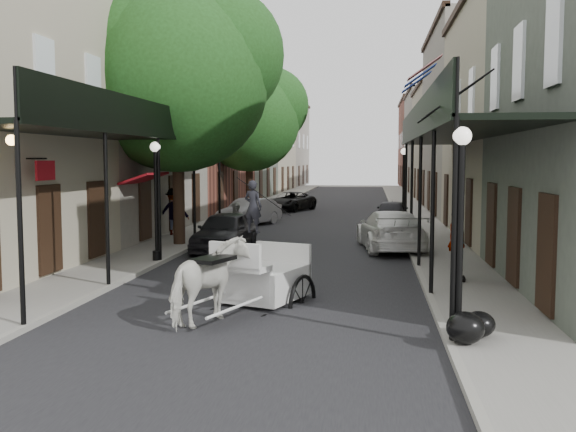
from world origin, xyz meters
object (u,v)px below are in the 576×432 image
(tree_near, at_px, (189,73))
(car_left_far, at_px, (290,201))
(car_left_mid, at_px, (249,212))
(lamppost_right_far, at_px, (404,185))
(carriage, at_px, (274,252))
(car_right_far, at_px, (392,212))
(tree_far, at_px, (255,116))
(pedestrian_walking, at_px, (237,222))
(lamppost_right_near, at_px, (460,231))
(pedestrian_sidewalk_right, at_px, (457,244))
(lamppost_left, at_px, (156,199))
(horse, at_px, (210,282))
(pedestrian_sidewalk_left, at_px, (174,212))
(car_left_near, at_px, (225,231))
(car_right_near, at_px, (390,230))

(tree_near, height_order, car_left_far, tree_near)
(car_left_mid, bearing_deg, lamppost_right_far, 21.76)
(carriage, distance_m, car_right_far, 17.82)
(tree_far, relative_size, lamppost_right_far, 2.32)
(pedestrian_walking, bearing_deg, car_left_mid, 110.29)
(lamppost_right_near, relative_size, pedestrian_sidewalk_right, 1.90)
(lamppost_left, height_order, horse, lamppost_left)
(pedestrian_sidewalk_left, bearing_deg, car_left_near, 114.32)
(car_right_near, bearing_deg, lamppost_right_far, -103.65)
(horse, height_order, pedestrian_walking, horse)
(lamppost_right_near, xyz_separation_m, lamppost_right_far, (0.00, 20.00, 0.00))
(car_right_far, bearing_deg, tree_far, -28.32)
(tree_near, relative_size, carriage, 3.38)
(lamppost_left, xyz_separation_m, lamppost_right_far, (8.20, 12.00, 0.00))
(pedestrian_sidewalk_left, relative_size, car_right_near, 0.39)
(horse, xyz_separation_m, pedestrian_sidewalk_right, (5.38, 4.67, 0.24))
(pedestrian_walking, height_order, car_left_mid, pedestrian_walking)
(lamppost_right_near, xyz_separation_m, pedestrian_sidewalk_right, (0.69, 5.67, -0.95))
(lamppost_right_far, height_order, car_left_mid, lamppost_right_far)
(tree_near, bearing_deg, lamppost_right_near, -55.73)
(lamppost_right_near, bearing_deg, tree_near, 124.27)
(tree_far, relative_size, pedestrian_sidewalk_right, 4.42)
(tree_near, xyz_separation_m, car_right_near, (7.47, -0.09, -5.76))
(carriage, height_order, pedestrian_walking, carriage)
(car_right_near, distance_m, car_right_far, 8.92)
(pedestrian_sidewalk_right, height_order, car_right_far, pedestrian_sidewalk_right)
(car_left_near, distance_m, car_left_mid, 9.01)
(car_left_near, xyz_separation_m, car_left_far, (0.01, 18.55, -0.11))
(pedestrian_sidewalk_left, distance_m, car_left_mid, 5.69)
(pedestrian_sidewalk_right, xyz_separation_m, car_left_far, (-7.39, 23.88, -0.49))
(carriage, height_order, car_left_far, carriage)
(horse, relative_size, car_left_mid, 0.49)
(lamppost_left, height_order, pedestrian_sidewalk_right, lamppost_left)
(pedestrian_sidewalk_left, bearing_deg, lamppost_right_far, -166.61)
(car_left_near, distance_m, car_right_far, 11.77)
(tree_near, distance_m, pedestrian_sidewalk_right, 12.34)
(tree_near, xyz_separation_m, car_right_far, (7.80, 8.82, -5.83))
(lamppost_right_near, xyz_separation_m, carriage, (-3.79, 3.50, -0.94))
(carriage, distance_m, pedestrian_sidewalk_right, 4.99)
(lamppost_right_near, xyz_separation_m, car_left_mid, (-7.54, 19.97, -1.37))
(tree_near, relative_size, tree_far, 1.12)
(tree_near, height_order, lamppost_right_near, tree_near)
(car_left_mid, distance_m, car_right_near, 10.36)
(lamppost_right_near, bearing_deg, car_left_near, 121.39)
(lamppost_left, distance_m, car_right_near, 8.53)
(tree_far, height_order, pedestrian_sidewalk_left, tree_far)
(pedestrian_sidewalk_right, xyz_separation_m, car_left_mid, (-8.24, 14.31, -0.42))
(horse, distance_m, pedestrian_walking, 13.06)
(car_right_far, bearing_deg, tree_near, 53.63)
(tree_far, relative_size, car_right_far, 2.24)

